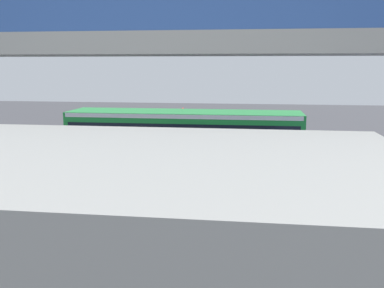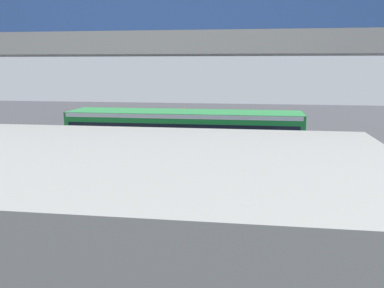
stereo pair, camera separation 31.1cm
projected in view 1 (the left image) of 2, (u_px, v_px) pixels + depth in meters
ground at (186, 170)px, 22.68m from camera, size 80.00×80.00×0.00m
city_bus at (184, 137)px, 21.62m from camera, size 11.54×2.85×3.15m
parked_van at (354, 186)px, 15.27m from camera, size 4.80×2.17×2.05m
bicycle_blue at (370, 185)px, 18.36m from camera, size 1.77×0.44×0.96m
bicycle_red at (348, 191)px, 17.50m from camera, size 1.77×0.44×0.96m
pedestrian at (66, 173)px, 18.40m from camera, size 0.38×0.38×1.79m
traffic_sign at (183, 123)px, 26.70m from camera, size 0.08×0.60×2.80m
lane_dash_leftmost at (334, 162)px, 24.52m from camera, size 2.00×0.20×0.01m
lane_dash_left at (262, 160)px, 25.06m from camera, size 2.00×0.20×0.01m
lane_dash_centre at (194, 158)px, 25.60m from camera, size 2.00×0.20×0.01m
lane_dash_right at (129, 156)px, 26.14m from camera, size 2.00×0.20×0.01m
lane_dash_rightmost at (66, 154)px, 26.68m from camera, size 2.00×0.20×0.01m
pedestrian_overpass at (120, 66)px, 10.88m from camera, size 25.86×2.60×7.24m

